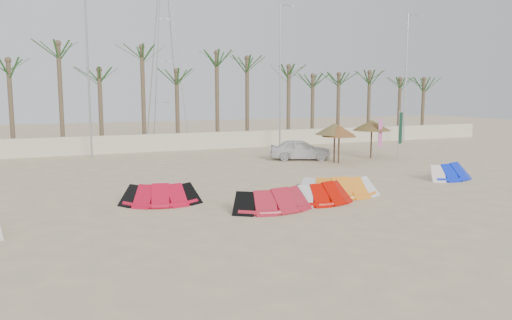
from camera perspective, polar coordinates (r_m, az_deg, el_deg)
name	(u,v)px	position (r m, az deg, el deg)	size (l,w,h in m)	color
ground	(323,218)	(17.85, 7.64, -6.55)	(120.00, 120.00, 0.00)	#DBBE8B
boundary_wall	(173,142)	(38.08, -9.51, 2.04)	(60.00, 0.30, 1.30)	beige
palm_line	(175,65)	(39.56, -9.28, 10.66)	(52.00, 4.00, 7.70)	brown
lamp_b	(89,71)	(34.98, -18.58, 9.64)	(1.25, 0.14, 11.00)	#A5A8AD
lamp_c	(281,74)	(38.76, 2.83, 9.81)	(1.25, 0.14, 11.00)	#A5A8AD
lamp_d	(406,76)	(45.31, 16.79, 9.20)	(1.25, 0.14, 11.00)	#A5A8AD
pylon	(167,143)	(44.18, -10.08, 1.96)	(3.00, 3.00, 14.00)	#A5A8AD
kite_red_left	(159,193)	(20.28, -11.05, -3.69)	(3.30, 2.08, 0.90)	red
kite_red_mid	(272,197)	(19.11, 1.88, -4.24)	(3.65, 1.99, 0.90)	#AE1B2B
kite_red_right	(322,191)	(20.40, 7.57, -3.54)	(3.15, 2.08, 0.90)	#C40B01
kite_orange	(335,185)	(21.70, 8.98, -2.88)	(3.67, 2.30, 0.90)	orange
kite_blue	(447,170)	(27.39, 21.00, -1.10)	(3.17, 2.10, 0.90)	#0A27E7
parasol_left	(339,131)	(31.18, 9.48, 3.30)	(2.16, 2.16, 2.37)	#4C331E
parasol_mid	(335,129)	(31.48, 8.98, 3.52)	(2.48, 2.48, 2.46)	#4C331E
parasol_right	(372,125)	(34.18, 13.09, 3.88)	(2.57, 2.57, 2.54)	#4C331E
flag_pink	(381,134)	(33.33, 14.05, 2.85)	(0.44, 0.16, 2.80)	#A5A8AD
flag_green	(401,130)	(34.70, 16.21, 3.36)	(0.44, 0.16, 3.22)	#A5A8AD
car	(300,149)	(32.63, 5.08, 1.20)	(1.59, 3.95, 1.35)	silver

